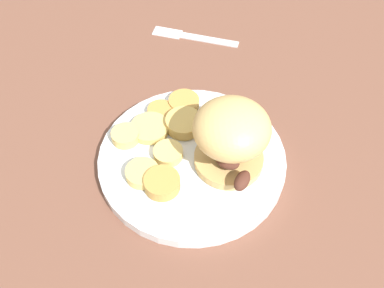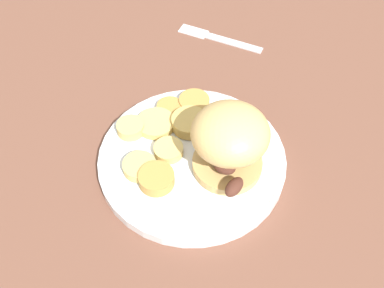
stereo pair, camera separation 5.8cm
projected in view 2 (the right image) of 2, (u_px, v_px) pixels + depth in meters
name	position (u px, v px, depth m)	size (l,w,h in m)	color
ground_plane	(192.00, 163.00, 0.62)	(4.00, 4.00, 0.00)	brown
dinner_plate	(192.00, 159.00, 0.61)	(0.25, 0.25, 0.02)	white
sandwich	(230.00, 140.00, 0.55)	(0.12, 0.10, 0.10)	tan
potato_round_0	(194.00, 102.00, 0.65)	(0.04, 0.04, 0.01)	#BC8942
potato_round_1	(140.00, 166.00, 0.58)	(0.04, 0.04, 0.01)	#DBB766
potato_round_2	(156.00, 123.00, 0.63)	(0.05, 0.05, 0.01)	#DBB766
potato_round_3	(130.00, 128.00, 0.62)	(0.04, 0.04, 0.01)	#DBB766
potato_round_4	(170.00, 108.00, 0.65)	(0.04, 0.04, 0.01)	#BC8942
potato_round_5	(156.00, 179.00, 0.57)	(0.05, 0.05, 0.02)	#BC8942
potato_round_6	(190.00, 122.00, 0.63)	(0.05, 0.05, 0.02)	tan
potato_round_7	(168.00, 150.00, 0.60)	(0.04, 0.04, 0.01)	#DBB766
fork	(219.00, 38.00, 0.78)	(0.06, 0.15, 0.00)	silver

